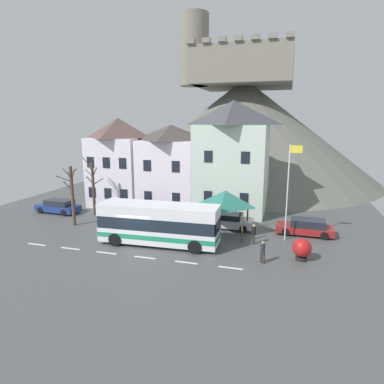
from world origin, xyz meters
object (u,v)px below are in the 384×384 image
object	(u,v)px
pedestrian_01	(254,233)
bare_tree_01	(93,187)
parked_car_02	(306,227)
bus_shelter	(225,199)
hilltop_castle	(243,128)
parked_car_01	(58,206)
townhouse_00	(120,162)
parked_car_03	(230,221)
parked_car_00	(144,211)
pedestrian_00	(263,252)
bare_tree_00	(72,195)
townhouse_02	(233,157)
harbour_buoy	(302,249)
transit_bus	(159,224)
public_bench	(242,222)
townhouse_01	(172,167)
flagpole	(289,186)

from	to	relation	value
pedestrian_01	bare_tree_01	size ratio (longest dim) A/B	0.27
parked_car_02	bus_shelter	bearing A→B (deg)	16.35
hilltop_castle	bare_tree_01	xyz separation A→B (m)	(-11.15, -25.51, -5.37)
parked_car_01	parked_car_02	size ratio (longest dim) A/B	1.00
townhouse_00	bus_shelter	distance (m)	15.24
hilltop_castle	parked_car_02	world-z (taller)	hilltop_castle
hilltop_castle	pedestrian_01	distance (m)	30.70
parked_car_03	parked_car_00	bearing A→B (deg)	176.52
bus_shelter	pedestrian_01	distance (m)	3.72
parked_car_02	pedestrian_00	size ratio (longest dim) A/B	3.02
townhouse_00	parked_car_00	distance (m)	7.91
hilltop_castle	parked_car_03	world-z (taller)	hilltop_castle
parked_car_01	pedestrian_01	world-z (taller)	pedestrian_01
parked_car_00	bare_tree_01	bearing A→B (deg)	-174.88
parked_car_00	bare_tree_00	bearing A→B (deg)	-141.26
townhouse_02	bus_shelter	bearing A→B (deg)	-84.25
parked_car_03	parked_car_01	bearing A→B (deg)	-178.27
townhouse_02	harbour_buoy	world-z (taller)	townhouse_02
parked_car_01	pedestrian_01	bearing A→B (deg)	173.86
hilltop_castle	transit_bus	distance (m)	32.16
townhouse_02	public_bench	bearing A→B (deg)	-71.17
pedestrian_01	parked_car_01	bearing A→B (deg)	170.12
parked_car_01	pedestrian_00	size ratio (longest dim) A/B	3.01
parked_car_00	parked_car_01	size ratio (longest dim) A/B	0.89
transit_bus	harbour_buoy	bearing A→B (deg)	-2.94
pedestrian_00	bare_tree_01	distance (m)	18.76
hilltop_castle	parked_car_03	size ratio (longest dim) A/B	10.44
pedestrian_00	bare_tree_01	size ratio (longest dim) A/B	0.26
townhouse_01	bus_shelter	world-z (taller)	townhouse_01
hilltop_castle	townhouse_00	bearing A→B (deg)	-117.77
bare_tree_00	bare_tree_01	world-z (taller)	bare_tree_01
parked_car_01	bare_tree_01	size ratio (longest dim) A/B	0.79
parked_car_00	parked_car_02	distance (m)	14.90
bus_shelter	parked_car_00	xyz separation A→B (m)	(-8.42, 2.54, -2.37)
bus_shelter	bare_tree_01	distance (m)	13.86
transit_bus	public_bench	distance (m)	8.19
parked_car_02	pedestrian_01	xyz separation A→B (m)	(-3.91, -3.45, 0.28)
bus_shelter	hilltop_castle	bearing A→B (deg)	95.25
townhouse_00	bus_shelter	size ratio (longest dim) A/B	2.58
pedestrian_01	parked_car_00	bearing A→B (deg)	158.84
harbour_buoy	townhouse_02	bearing A→B (deg)	120.38
harbour_buoy	bus_shelter	bearing A→B (deg)	147.15
pedestrian_00	bare_tree_00	world-z (taller)	bare_tree_00
flagpole	bare_tree_01	distance (m)	18.80
hilltop_castle	pedestrian_01	size ratio (longest dim) A/B	26.09
bus_shelter	parked_car_01	world-z (taller)	bus_shelter
pedestrian_00	parked_car_03	bearing A→B (deg)	116.41
townhouse_01	parked_car_01	bearing A→B (deg)	-152.30
townhouse_02	flagpole	distance (m)	9.70
townhouse_02	parked_car_01	size ratio (longest dim) A/B	2.46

